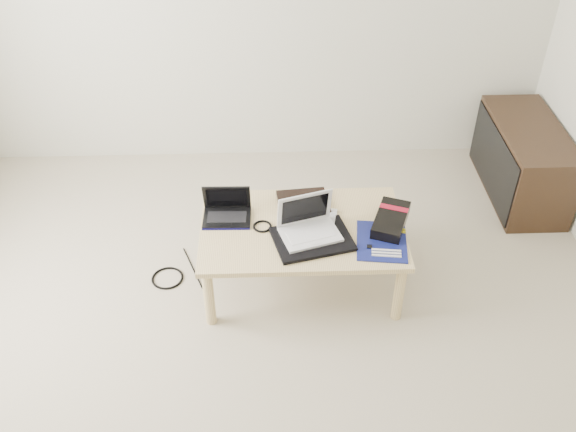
{
  "coord_description": "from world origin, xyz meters",
  "views": [
    {
      "loc": [
        0.1,
        -2.04,
        2.6
      ],
      "look_at": [
        0.19,
        0.63,
        0.48
      ],
      "focal_mm": 40.0,
      "sensor_mm": 36.0,
      "label": 1
    }
  ],
  "objects_px": {
    "coffee_table": "(302,234)",
    "white_laptop": "(308,225)",
    "netbook": "(227,211)",
    "gpu_box": "(391,220)",
    "media_cabinet": "(522,161)"
  },
  "relations": [
    {
      "from": "netbook",
      "to": "gpu_box",
      "type": "bearing_deg",
      "value": -6.57
    },
    {
      "from": "white_laptop",
      "to": "media_cabinet",
      "type": "bearing_deg",
      "value": 31.04
    },
    {
      "from": "media_cabinet",
      "to": "netbook",
      "type": "xyz_separation_m",
      "value": [
        -1.91,
        -0.72,
        0.19
      ]
    },
    {
      "from": "white_laptop",
      "to": "gpu_box",
      "type": "distance_m",
      "value": 0.46
    },
    {
      "from": "netbook",
      "to": "white_laptop",
      "type": "relative_size",
      "value": 0.75
    },
    {
      "from": "white_laptop",
      "to": "gpu_box",
      "type": "xyz_separation_m",
      "value": [
        0.45,
        0.07,
        -0.03
      ]
    },
    {
      "from": "media_cabinet",
      "to": "gpu_box",
      "type": "xyz_separation_m",
      "value": [
        -1.03,
        -0.82,
        0.18
      ]
    },
    {
      "from": "gpu_box",
      "to": "media_cabinet",
      "type": "bearing_deg",
      "value": 38.68
    },
    {
      "from": "netbook",
      "to": "gpu_box",
      "type": "distance_m",
      "value": 0.89
    },
    {
      "from": "media_cabinet",
      "to": "netbook",
      "type": "height_order",
      "value": "netbook"
    },
    {
      "from": "gpu_box",
      "to": "white_laptop",
      "type": "bearing_deg",
      "value": -171.48
    },
    {
      "from": "coffee_table",
      "to": "white_laptop",
      "type": "bearing_deg",
      "value": -65.99
    },
    {
      "from": "media_cabinet",
      "to": "white_laptop",
      "type": "relative_size",
      "value": 2.58
    },
    {
      "from": "coffee_table",
      "to": "white_laptop",
      "type": "height_order",
      "value": "white_laptop"
    },
    {
      "from": "media_cabinet",
      "to": "netbook",
      "type": "relative_size",
      "value": 3.42
    }
  ]
}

